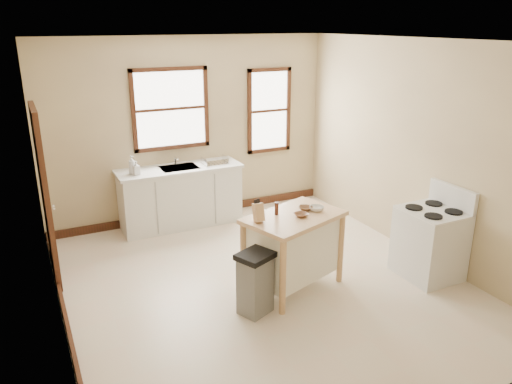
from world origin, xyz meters
TOP-DOWN VIEW (x-y plane):
  - floor at (0.00, 0.00)m, footprint 5.00×5.00m
  - ceiling at (0.00, 0.00)m, footprint 5.00×5.00m
  - wall_back at (0.00, 2.50)m, footprint 4.50×0.04m
  - wall_left at (-2.25, 0.00)m, footprint 0.04×5.00m
  - wall_right at (2.25, 0.00)m, footprint 0.04×5.00m
  - window_main at (-0.30, 2.48)m, footprint 1.17×0.06m
  - window_side at (1.35, 2.48)m, footprint 0.77×0.06m
  - door_left at (-2.21, 1.30)m, footprint 0.06×0.90m
  - baseboard_back at (0.00, 2.47)m, footprint 4.50×0.04m
  - baseboard_left at (-2.22, 0.00)m, footprint 0.04×5.00m
  - sink_counter at (-0.30, 2.20)m, footprint 1.86×0.62m
  - faucet at (-0.30, 2.38)m, footprint 0.03×0.03m
  - soap_bottle_a at (-1.00, 2.17)m, footprint 0.13×0.13m
  - soap_bottle_b at (-0.96, 2.11)m, footprint 0.10×0.10m
  - dish_rack at (0.25, 2.14)m, footprint 0.43×0.36m
  - kitchen_island at (0.28, -0.21)m, footprint 1.28×1.02m
  - knife_block at (-0.16, -0.21)m, footprint 0.10×0.10m
  - pepper_grinder at (0.11, -0.11)m, footprint 0.05×0.05m
  - bowl_a at (0.34, -0.28)m, footprint 0.17×0.17m
  - bowl_b at (0.49, -0.12)m, footprint 0.22×0.22m
  - bowl_c at (0.59, -0.20)m, footprint 0.17×0.17m
  - trash_bin at (-0.35, -0.51)m, footprint 0.45×0.42m
  - gas_stove at (1.92, -0.69)m, footprint 0.69×0.70m

SIDE VIEW (x-z plane):
  - floor at x=0.00m, z-range 0.00..0.00m
  - baseboard_back at x=0.00m, z-range 0.00..0.12m
  - baseboard_left at x=-2.22m, z-range 0.00..0.12m
  - trash_bin at x=-0.35m, z-range 0.00..0.70m
  - kitchen_island at x=0.28m, z-range 0.00..0.91m
  - sink_counter at x=-0.30m, z-range 0.00..0.92m
  - gas_stove at x=1.92m, z-range 0.00..1.13m
  - bowl_a at x=0.34m, z-range 0.91..0.95m
  - bowl_b at x=0.49m, z-range 0.91..0.95m
  - bowl_c at x=0.59m, z-range 0.91..0.96m
  - dish_rack at x=0.25m, z-range 0.92..1.01m
  - pepper_grinder at x=0.11m, z-range 0.91..1.06m
  - knife_block at x=-0.16m, z-range 0.91..1.11m
  - soap_bottle_b at x=-0.96m, z-range 0.92..1.12m
  - faucet at x=-0.30m, z-range 0.92..1.14m
  - door_left at x=-2.21m, z-range 0.00..2.10m
  - soap_bottle_a at x=-1.00m, z-range 0.92..1.18m
  - wall_back at x=0.00m, z-range 0.00..2.80m
  - wall_left at x=-2.25m, z-range 0.00..2.80m
  - wall_right at x=2.25m, z-range 0.00..2.80m
  - window_side at x=1.35m, z-range 0.92..2.29m
  - window_main at x=-0.30m, z-range 1.14..2.36m
  - ceiling at x=0.00m, z-range 2.80..2.80m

